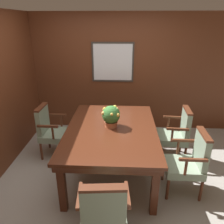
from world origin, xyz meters
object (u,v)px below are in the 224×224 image
Objects in this scene: chair_left_far at (51,129)px; dining_table at (112,133)px; chair_right_near at (190,161)px; potted_plant at (111,116)px; chair_right_far at (176,132)px; chair_head_near at (104,212)px.

dining_table is at bearing -110.10° from chair_left_far.
potted_plant reaches higher than chair_right_near.
dining_table is at bearing -109.09° from chair_right_near.
potted_plant is (-0.01, 0.05, 0.27)m from dining_table.
potted_plant is at bearing -107.74° from chair_left_far.
chair_right_far is 1.25m from potted_plant.
chair_left_far is 2.33m from chair_right_near.
dining_table is 0.27m from potted_plant.
chair_right_far is (2.19, 0.00, 0.00)m from chair_left_far.
dining_table is 1.19m from chair_left_far.
chair_left_far is at bearing -86.64° from chair_right_far.
chair_head_near is (-0.01, -1.32, -0.18)m from dining_table.
dining_table is 5.68× the size of potted_plant.
chair_right_far is (1.11, 1.75, 0.00)m from chair_head_near.
chair_head_near is at bearing -28.96° from chair_right_far.
chair_left_far is at bearing 160.84° from potted_plant.
potted_plant is (-0.00, 1.37, 0.45)m from chair_head_near.
chair_head_near is 1.45m from potted_plant.
chair_left_far reaches higher than dining_table.
chair_left_far is at bearing -63.10° from chair_head_near.
chair_head_near is 1.00× the size of chair_right_far.
chair_head_near is 2.07m from chair_right_far.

